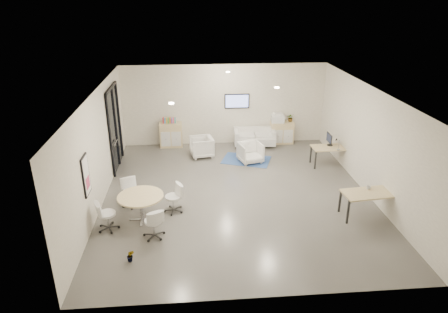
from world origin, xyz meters
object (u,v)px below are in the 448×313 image
Objects in this scene: loveseat at (254,138)px; armchair_left at (202,146)px; sideboard_left at (171,135)px; sideboard_right at (282,133)px; armchair_right at (250,152)px; desk_rear at (331,149)px; desk_front at (369,195)px; round_table at (141,198)px.

loveseat is 2.03× the size of armchair_left.
loveseat is at bearing -2.73° from sideboard_left.
armchair_right is at bearing -130.68° from sideboard_right.
desk_front is (-0.14, -3.51, 0.03)m from desk_rear.
armchair_right is 0.66× the size of round_table.
sideboard_left is 3.43m from armchair_right.
desk_rear is 1.11× the size of round_table.
round_table is (-3.91, -5.35, 0.33)m from loveseat.
sideboard_right is at bearing 0.09° from sideboard_left.
sideboard_right is at bearing 94.73° from desk_front.
loveseat is 1.70m from armchair_right.
loveseat is at bearing 60.83° from armchair_right.
desk_front is at bearing 33.22° from armchair_left.
sideboard_left is at bearing 132.83° from armchair_right.
sideboard_left reaches higher than round_table.
armchair_right is at bearing 46.56° from round_table.
round_table is (-1.77, -4.41, 0.25)m from armchair_left.
sideboard_right is at bearing 11.70° from loveseat.
armchair_right is (1.74, -0.70, -0.01)m from armchair_left.
desk_front is at bearing -46.39° from sideboard_left.
armchair_left reaches higher than loveseat.
sideboard_right is 2.39m from armchair_right.
sideboard_right is at bearing 99.00° from armchair_left.
desk_rear is at bearing 81.87° from desk_front.
armchair_left is (-3.30, -1.11, -0.04)m from sideboard_right.
round_table is (-3.51, -3.71, 0.26)m from armchair_right.
sideboard_right is at bearing 47.44° from round_table.
desk_rear is (1.23, -2.34, 0.18)m from sideboard_right.
sideboard_right is 0.67× the size of desk_rear.
armchair_right is 5.11m from round_table.
round_table is at bearing -132.56° from sideboard_right.
armchair_left is 6.46m from desk_front.
sideboard_right is 1.17m from loveseat.
desk_rear is at bearing -62.30° from sideboard_right.
loveseat is 2.07× the size of armchair_right.
round_table is (-0.59, -5.51, 0.17)m from sideboard_left.
armchair_right reaches higher than loveseat.
sideboard_left is at bearing 155.80° from desk_rear.
sideboard_left is 4.48m from sideboard_right.
armchair_right is 0.54× the size of desk_front.
armchair_left is at bearing -161.38° from sideboard_right.
sideboard_left is at bearing -179.91° from sideboard_right.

